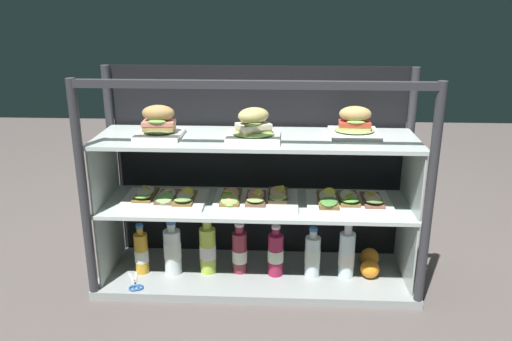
{
  "coord_description": "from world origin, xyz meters",
  "views": [
    {
      "loc": [
        0.1,
        -1.95,
        1.15
      ],
      "look_at": [
        0.0,
        0.0,
        0.49
      ],
      "focal_mm": 36.13,
      "sensor_mm": 36.0,
      "label": 1
    }
  ],
  "objects": [
    {
      "name": "orange_fruit_beside_bottles",
      "position": [
        0.48,
        -0.02,
        0.07
      ],
      "size": [
        0.08,
        0.08,
        0.08
      ],
      "primitive_type": "sphere",
      "color": "orange",
      "rests_on": "case_base_deck"
    },
    {
      "name": "open_sandwich_tray_center",
      "position": [
        -0.0,
        0.0,
        0.37
      ],
      "size": [
        0.34,
        0.24,
        0.06
      ],
      "color": "white",
      "rests_on": "shelf_lower_glass"
    },
    {
      "name": "shelf_upper_glass",
      "position": [
        0.0,
        0.0,
        0.62
      ],
      "size": [
        1.26,
        0.35,
        0.02
      ],
      "primitive_type": "cube",
      "color": "silver",
      "rests_on": "riser_upper_tier"
    },
    {
      "name": "juice_bottle_back_right",
      "position": [
        0.24,
        -0.02,
        0.13
      ],
      "size": [
        0.07,
        0.07,
        0.22
      ],
      "color": "white",
      "rests_on": "case_base_deck"
    },
    {
      "name": "open_sandwich_tray_left_of_center",
      "position": [
        0.37,
        -0.0,
        0.37
      ],
      "size": [
        0.34,
        0.25,
        0.06
      ],
      "color": "white",
      "rests_on": "shelf_lower_glass"
    },
    {
      "name": "juice_bottle_near_post",
      "position": [
        -0.2,
        -0.01,
        0.14
      ],
      "size": [
        0.07,
        0.07,
        0.25
      ],
      "color": "#B4CF42",
      "rests_on": "case_base_deck"
    },
    {
      "name": "juice_bottle_front_left_end",
      "position": [
        -0.07,
        -0.0,
        0.13
      ],
      "size": [
        0.06,
        0.06,
        0.22
      ],
      "color": "maroon",
      "rests_on": "case_base_deck"
    },
    {
      "name": "riser_upper_tier",
      "position": [
        0.0,
        0.0,
        0.48
      ],
      "size": [
        1.24,
        0.33,
        0.26
      ],
      "color": "silver",
      "rests_on": "shelf_lower_glass"
    },
    {
      "name": "plated_roll_sandwich_far_left",
      "position": [
        -0.01,
        -0.03,
        0.67
      ],
      "size": [
        0.21,
        0.21,
        0.12
      ],
      "color": "white",
      "rests_on": "shelf_upper_glass"
    },
    {
      "name": "orange_fruit_near_left_post",
      "position": [
        0.49,
        0.08,
        0.07
      ],
      "size": [
        0.08,
        0.08,
        0.08
      ],
      "primitive_type": "sphere",
      "color": "orange",
      "rests_on": "case_base_deck"
    },
    {
      "name": "juice_bottle_tucked_behind",
      "position": [
        0.38,
        -0.02,
        0.13
      ],
      "size": [
        0.07,
        0.07,
        0.25
      ],
      "color": "white",
      "rests_on": "case_base_deck"
    },
    {
      "name": "juice_bottle_front_right_end",
      "position": [
        -0.48,
        -0.03,
        0.12
      ],
      "size": [
        0.06,
        0.06,
        0.22
      ],
      "color": "gold",
      "rests_on": "case_base_deck"
    },
    {
      "name": "plated_roll_sandwich_mid_right",
      "position": [
        0.39,
        0.04,
        0.67
      ],
      "size": [
        0.19,
        0.19,
        0.12
      ],
      "color": "white",
      "rests_on": "shelf_upper_glass"
    },
    {
      "name": "juice_bottle_back_left",
      "position": [
        -0.35,
        -0.03,
        0.14
      ],
      "size": [
        0.07,
        0.07,
        0.24
      ],
      "color": "white",
      "rests_on": "case_base_deck"
    },
    {
      "name": "plated_roll_sandwich_far_right",
      "position": [
        -0.38,
        -0.02,
        0.68
      ],
      "size": [
        0.18,
        0.18,
        0.13
      ],
      "color": "white",
      "rests_on": "shelf_upper_glass"
    },
    {
      "name": "open_sandwich_tray_mid_left",
      "position": [
        -0.37,
        -0.0,
        0.37
      ],
      "size": [
        0.34,
        0.24,
        0.06
      ],
      "color": "white",
      "rests_on": "shelf_lower_glass"
    },
    {
      "name": "kitchen_scissors",
      "position": [
        -0.48,
        -0.15,
        0.04
      ],
      "size": [
        0.1,
        0.15,
        0.01
      ],
      "color": "silver",
      "rests_on": "case_base_deck"
    },
    {
      "name": "shelf_lower_glass",
      "position": [
        0.0,
        0.0,
        0.35
      ],
      "size": [
        1.26,
        0.35,
        0.02
      ],
      "primitive_type": "cube",
      "color": "silver",
      "rests_on": "riser_lower_tier"
    },
    {
      "name": "riser_lower_tier",
      "position": [
        0.0,
        0.0,
        0.19
      ],
      "size": [
        1.24,
        0.33,
        0.3
      ],
      "color": "silver",
      "rests_on": "case_base_deck"
    },
    {
      "name": "case_frame",
      "position": [
        0.0,
        0.11,
        0.48
      ],
      "size": [
        1.32,
        0.4,
        0.88
      ],
      "color": "#333338",
      "rests_on": "ground"
    },
    {
      "name": "ground_plane",
      "position": [
        0.0,
        0.0,
        -0.01
      ],
      "size": [
        6.0,
        6.0,
        0.02
      ],
      "primitive_type": "cube",
      "color": "#584F4C",
      "rests_on": "ground"
    },
    {
      "name": "case_base_deck",
      "position": [
        0.0,
        0.0,
        0.02
      ],
      "size": [
        1.32,
        0.4,
        0.03
      ],
      "primitive_type": "cube",
      "color": "#989F9E",
      "rests_on": "ground"
    },
    {
      "name": "juice_bottle_front_fourth",
      "position": [
        0.08,
        -0.02,
        0.13
      ],
      "size": [
        0.07,
        0.07,
        0.22
      ],
      "color": "#9B1D41",
      "rests_on": "case_base_deck"
    }
  ]
}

